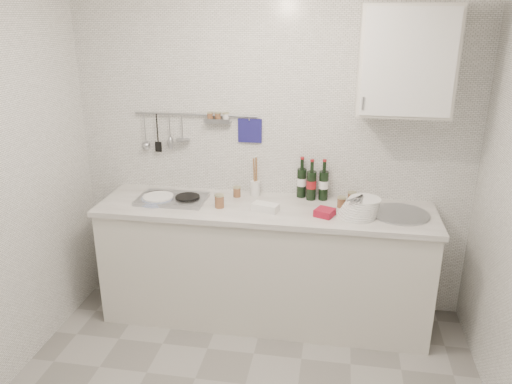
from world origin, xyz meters
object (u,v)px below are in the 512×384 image
(wine_bottles, at_px, (312,179))
(wall_cabinet, at_px, (406,61))
(plate_stack_sink, at_px, (360,208))
(plate_stack_hob, at_px, (157,199))
(utensil_crock, at_px, (255,186))

(wine_bottles, bearing_deg, wall_cabinet, -10.05)
(plate_stack_sink, bearing_deg, plate_stack_hob, 179.52)
(plate_stack_sink, distance_m, utensil_crock, 0.84)
(plate_stack_hob, bearing_deg, wine_bottles, 13.66)
(plate_stack_sink, distance_m, wine_bottles, 0.46)
(wall_cabinet, height_order, wine_bottles, wall_cabinet)
(plate_stack_hob, relative_size, wine_bottles, 0.81)
(plate_stack_sink, bearing_deg, wall_cabinet, 39.11)
(plate_stack_sink, height_order, wine_bottles, wine_bottles)
(plate_stack_hob, xyz_separation_m, utensil_crock, (0.69, 0.27, 0.05))
(wine_bottles, bearing_deg, plate_stack_hob, -166.34)
(wine_bottles, relative_size, utensil_crock, 1.01)
(wine_bottles, distance_m, utensil_crock, 0.44)
(utensil_crock, bearing_deg, plate_stack_hob, -158.29)
(utensil_crock, bearing_deg, wall_cabinet, -5.88)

